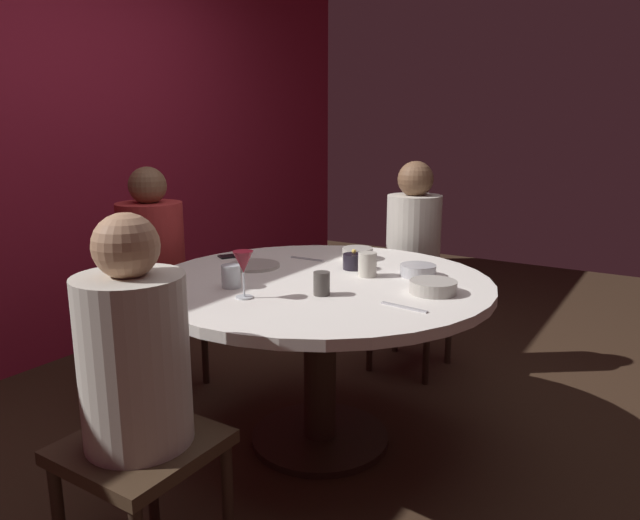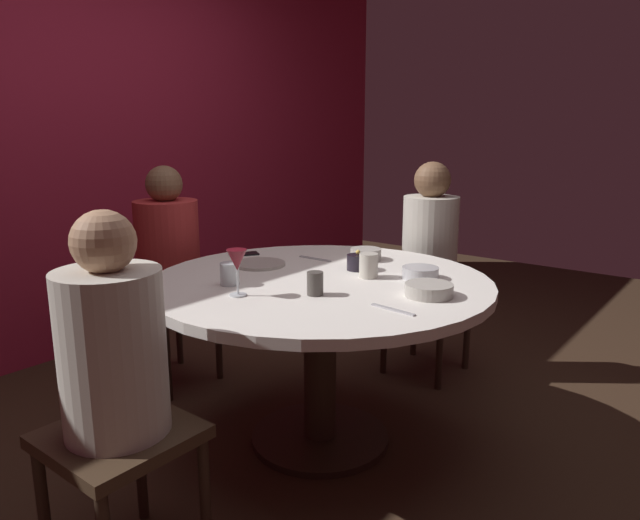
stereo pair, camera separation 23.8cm
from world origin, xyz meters
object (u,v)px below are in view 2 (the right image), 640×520
(candle_holder, at_px, (358,262))
(bowl_salad_center, at_px, (366,254))
(seated_diner_right, at_px, (430,246))
(bowl_serving_large, at_px, (420,273))
(dining_table, at_px, (320,311))
(seated_diner_left, at_px, (113,358))
(wine_glass, at_px, (237,262))
(bowl_small_white, at_px, (429,290))
(cell_phone, at_px, (244,254))
(dinner_plate, at_px, (259,264))
(cup_by_right_diner, at_px, (230,274))
(cup_near_candle, at_px, (315,283))
(cup_by_left_diner, at_px, (369,266))
(seated_diner_back, at_px, (168,252))

(candle_holder, xyz_separation_m, bowl_salad_center, (0.19, 0.09, -0.01))
(seated_diner_right, distance_m, bowl_serving_large, 0.77)
(dining_table, xyz_separation_m, seated_diner_left, (-0.96, 0.00, 0.10))
(wine_glass, relative_size, bowl_small_white, 0.99)
(cell_phone, bearing_deg, dining_table, 17.82)
(dinner_plate, distance_m, bowl_serving_large, 0.73)
(candle_holder, xyz_separation_m, cup_by_right_diner, (-0.52, 0.26, 0.01))
(bowl_small_white, relative_size, cup_near_candle, 2.02)
(bowl_salad_center, distance_m, cup_near_candle, 0.64)
(bowl_small_white, distance_m, cup_by_right_diner, 0.78)
(seated_diner_right, bearing_deg, bowl_small_white, 27.54)
(seated_diner_right, relative_size, bowl_salad_center, 8.05)
(cup_by_right_diner, bearing_deg, bowl_small_white, -63.62)
(cup_by_left_diner, bearing_deg, cup_near_candle, 177.87)
(seated_diner_back, distance_m, dinner_plate, 0.64)
(dining_table, bearing_deg, cup_by_left_diner, -45.35)
(seated_diner_right, bearing_deg, cup_by_left_diner, 10.05)
(dinner_plate, xyz_separation_m, cup_by_left_diner, (0.13, -0.51, 0.04))
(candle_holder, height_order, cup_by_left_diner, cup_by_left_diner)
(candle_holder, distance_m, bowl_small_white, 0.47)
(cup_by_right_diner, bearing_deg, cup_near_candle, -74.55)
(dinner_plate, xyz_separation_m, cup_near_candle, (-0.21, -0.50, 0.04))
(dinner_plate, xyz_separation_m, bowl_salad_center, (0.40, -0.31, 0.02))
(dining_table, relative_size, bowl_small_white, 7.94)
(seated_diner_right, relative_size, bowl_serving_large, 7.78)
(wine_glass, distance_m, dinner_plate, 0.50)
(seated_diner_right, height_order, cup_by_right_diner, seated_diner_right)
(dinner_plate, bearing_deg, cell_phone, 61.98)
(dining_table, distance_m, bowl_serving_large, 0.45)
(bowl_salad_center, relative_size, cup_by_right_diner, 1.64)
(bowl_small_white, bearing_deg, seated_diner_left, 154.92)
(seated_diner_back, bearing_deg, seated_diner_left, -43.70)
(seated_diner_right, relative_size, cell_phone, 8.40)
(dining_table, distance_m, dinner_plate, 0.39)
(seated_diner_back, distance_m, bowl_salad_center, 1.04)
(dining_table, bearing_deg, bowl_serving_large, -51.13)
(candle_holder, relative_size, cup_near_candle, 1.10)
(dining_table, relative_size, bowl_salad_center, 9.70)
(candle_holder, xyz_separation_m, cup_by_left_diner, (-0.08, -0.11, 0.02))
(seated_diner_left, relative_size, cup_by_right_diner, 12.68)
(seated_diner_left, height_order, wine_glass, seated_diner_left)
(candle_holder, distance_m, dinner_plate, 0.45)
(wine_glass, bearing_deg, cup_by_right_diner, 57.44)
(seated_diner_right, height_order, candle_holder, seated_diner_right)
(seated_diner_right, bearing_deg, bowl_salad_center, -5.49)
(cup_by_right_diner, bearing_deg, seated_diner_left, -161.43)
(seated_diner_back, bearing_deg, bowl_small_white, 1.97)
(seated_diner_left, bearing_deg, wine_glass, 8.47)
(seated_diner_left, distance_m, cell_phone, 1.24)
(candle_holder, bearing_deg, cup_by_right_diner, 153.56)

